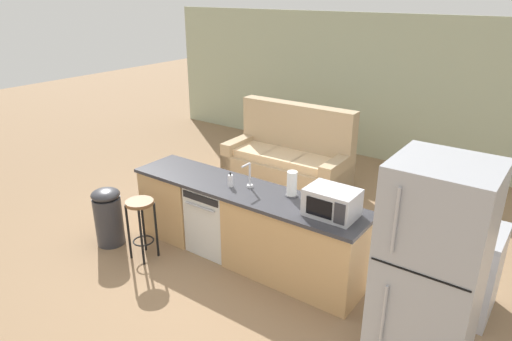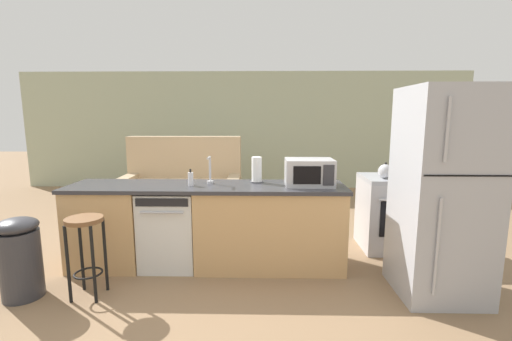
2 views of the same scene
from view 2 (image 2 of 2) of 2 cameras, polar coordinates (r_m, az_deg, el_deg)
ground_plane at (r=3.98m, az=-10.13°, el=-15.15°), size 24.00×24.00×0.00m
wall_back at (r=7.78m, az=-2.10°, el=6.66°), size 10.00×0.06×2.60m
kitchen_counter at (r=3.79m, az=-6.71°, el=-9.53°), size 2.94×0.66×0.90m
dishwasher at (r=3.89m, az=-13.97°, el=-9.25°), size 0.58×0.61×0.84m
stove_range at (r=4.56m, az=21.85°, el=-6.52°), size 0.76×0.68×0.90m
refrigerator at (r=3.47m, az=28.64°, el=-3.43°), size 0.72×0.73×1.88m
microwave at (r=3.63m, az=8.86°, el=-0.29°), size 0.50×0.37×0.28m
sink_faucet at (r=3.71m, az=-7.69°, el=-0.22°), size 0.07×0.18×0.30m
paper_towel_roll at (r=3.76m, az=0.11°, el=0.09°), size 0.14×0.14×0.28m
soap_bottle at (r=3.66m, az=-10.83°, el=-1.35°), size 0.06×0.06×0.18m
kettle at (r=4.28m, az=20.78°, el=-0.12°), size 0.21×0.17×0.19m
bar_stool at (r=3.45m, az=-26.53°, el=-10.30°), size 0.32×0.32×0.74m
trash_bin at (r=3.79m, az=-34.65°, el=-11.79°), size 0.35×0.35×0.74m
couch at (r=6.12m, az=-12.03°, el=-2.74°), size 2.02×0.94×1.27m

